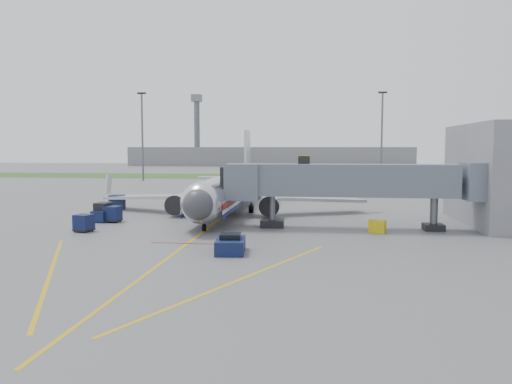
# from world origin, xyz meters

# --- Properties ---
(ground) EXTENTS (400.00, 400.00, 0.00)m
(ground) POSITION_xyz_m (0.00, 0.00, 0.00)
(ground) COLOR #565659
(ground) RESTS_ON ground
(grass_strip) EXTENTS (300.00, 25.00, 0.01)m
(grass_strip) POSITION_xyz_m (0.00, 90.00, 0.01)
(grass_strip) COLOR #2D4C1E
(grass_strip) RESTS_ON ground
(apron_markings) EXTENTS (21.52, 50.00, 0.01)m
(apron_markings) POSITION_xyz_m (0.00, -7.40, 0.00)
(apron_markings) COLOR gold
(apron_markings) RESTS_ON ground
(airliner) EXTENTS (32.10, 35.67, 10.25)m
(airliner) POSITION_xyz_m (0.00, 15.25, 2.65)
(airliner) COLOR silver
(airliner) RESTS_ON ground
(jet_bridge) EXTENTS (25.30, 4.00, 6.90)m
(jet_bridge) POSITION_xyz_m (12.86, 5.00, 4.47)
(jet_bridge) COLOR slate
(jet_bridge) RESTS_ON ground
(light_mast_left) EXTENTS (2.00, 0.44, 20.40)m
(light_mast_left) POSITION_xyz_m (-30.00, 70.00, 10.78)
(light_mast_left) COLOR #595B60
(light_mast_left) RESTS_ON ground
(light_mast_right) EXTENTS (2.00, 0.44, 20.40)m
(light_mast_right) POSITION_xyz_m (25.00, 75.00, 10.78)
(light_mast_right) COLOR #595B60
(light_mast_right) RESTS_ON ground
(distant_terminal) EXTENTS (120.00, 14.00, 8.00)m
(distant_terminal) POSITION_xyz_m (-10.00, 170.00, 4.00)
(distant_terminal) COLOR slate
(distant_terminal) RESTS_ON ground
(control_tower) EXTENTS (4.00, 4.00, 30.00)m
(control_tower) POSITION_xyz_m (-40.00, 165.00, 17.33)
(control_tower) COLOR #595B60
(control_tower) RESTS_ON ground
(pushback_tug) EXTENTS (2.36, 3.54, 1.40)m
(pushback_tug) POSITION_xyz_m (4.00, -6.99, 0.58)
(pushback_tug) COLOR #0C1638
(pushback_tug) RESTS_ON ground
(baggage_tug) EXTENTS (1.68, 2.91, 1.96)m
(baggage_tug) POSITION_xyz_m (-11.81, 6.86, 0.87)
(baggage_tug) COLOR #0C1638
(baggage_tug) RESTS_ON ground
(baggage_cart_a) EXTENTS (1.69, 1.69, 1.64)m
(baggage_cart_a) POSITION_xyz_m (-10.62, 6.39, 0.84)
(baggage_cart_a) COLOR #0C1638
(baggage_cart_a) RESTS_ON ground
(baggage_cart_b) EXTENTS (1.75, 1.75, 1.57)m
(baggage_cart_b) POSITION_xyz_m (-10.84, 0.42, 0.80)
(baggage_cart_b) COLOR #0C1638
(baggage_cart_b) RESTS_ON ground
(baggage_cart_c) EXTENTS (1.66, 1.66, 1.77)m
(baggage_cart_c) POSITION_xyz_m (-14.42, 16.81, 0.90)
(baggage_cart_c) COLOR #0C1638
(baggage_cart_c) RESTS_ON ground
(belt_loader) EXTENTS (2.45, 4.36, 2.06)m
(belt_loader) POSITION_xyz_m (-4.29, 12.78, 0.51)
(belt_loader) COLOR #0C1638
(belt_loader) RESTS_ON ground
(ground_power_cart) EXTENTS (1.66, 1.37, 1.14)m
(ground_power_cart) POSITION_xyz_m (15.68, 3.00, 0.56)
(ground_power_cart) COLOR gold
(ground_power_cart) RESTS_ON ground
(ramp_worker) EXTENTS (0.68, 0.58, 1.58)m
(ramp_worker) POSITION_xyz_m (-12.94, 11.30, 0.79)
(ramp_worker) COLOR #ADD819
(ramp_worker) RESTS_ON ground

